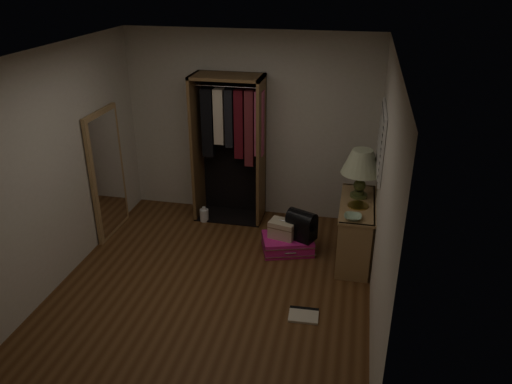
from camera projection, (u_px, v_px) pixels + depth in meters
ground at (213, 288)px, 5.68m from camera, size 4.00×4.00×0.00m
room_walls at (216, 164)px, 5.07m from camera, size 3.52×4.02×2.60m
console_bookshelf at (355, 228)px, 6.15m from camera, size 0.42×1.12×0.75m
open_wardrobe at (231, 137)px, 6.79m from camera, size 0.96×0.50×2.05m
floor_mirror at (107, 174)px, 6.53m from camera, size 0.06×0.80×1.70m
pink_suitcase at (288, 244)px, 6.37m from camera, size 0.75×0.63×0.20m
train_case at (283, 229)px, 6.29m from camera, size 0.37×0.30×0.24m
black_bag at (302, 224)px, 6.23m from camera, size 0.41×0.35×0.38m
table_lamp at (362, 163)px, 5.94m from camera, size 0.50×0.50×0.61m
brass_tray at (358, 205)px, 5.89m from camera, size 0.25×0.25×0.01m
ceramic_bowl at (353, 217)px, 5.58m from camera, size 0.20×0.20×0.05m
white_jug at (204, 215)px, 7.11m from camera, size 0.17×0.17×0.22m
floor_book at (304, 314)px, 5.23m from camera, size 0.32×0.26×0.03m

